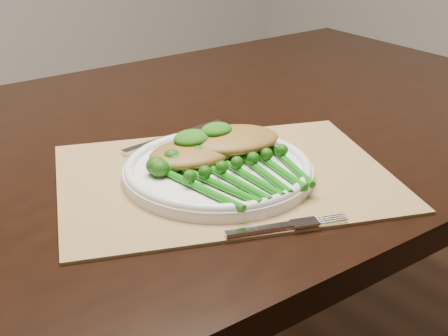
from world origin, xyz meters
TOP-DOWN VIEW (x-y plane):
  - dining_table at (-0.01, 0.08)m, footprint 1.65×0.99m
  - placemat at (-0.05, -0.10)m, footprint 0.57×0.51m
  - dinner_plate at (-0.06, -0.10)m, footprint 0.27×0.27m
  - knife at (-0.04, 0.06)m, footprint 0.20×0.03m
  - fork at (-0.08, -0.27)m, footprint 0.15×0.08m
  - chicken_fillet_left at (-0.07, -0.06)m, footprint 0.15×0.11m
  - chicken_fillet_right at (-0.01, -0.07)m, footprint 0.17×0.14m
  - pesto_dollop_left at (-0.07, -0.05)m, footprint 0.06×0.05m
  - pesto_dollop_right at (-0.03, -0.05)m, footprint 0.05×0.04m
  - broccolini_bundle at (-0.05, -0.15)m, footprint 0.19×0.20m

SIDE VIEW (x-z plane):
  - dining_table at x=-0.01m, z-range 0.00..0.75m
  - placemat at x=-0.05m, z-range 0.75..0.75m
  - fork at x=-0.08m, z-range 0.76..0.76m
  - knife at x=-0.04m, z-range 0.76..0.76m
  - dinner_plate at x=-0.06m, z-range 0.75..0.78m
  - broccolini_bundle at x=-0.05m, z-range 0.76..0.79m
  - chicken_fillet_left at x=-0.07m, z-range 0.77..0.80m
  - chicken_fillet_right at x=-0.01m, z-range 0.78..0.80m
  - pesto_dollop_left at x=-0.07m, z-range 0.79..0.81m
  - pesto_dollop_right at x=-0.03m, z-range 0.80..0.82m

